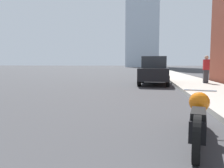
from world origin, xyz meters
The scene contains 6 objects.
sidewalk centered at (5.76, 40.00, 0.07)m, with size 2.85×240.00×0.15m.
motorcycle centered at (3.53, 4.85, 0.41)m, with size 0.84×2.43×0.83m.
parked_car_black centered at (3.11, 15.46, 0.90)m, with size 2.10×4.32×1.82m.
parked_car_green centered at (3.04, 28.08, 0.85)m, with size 2.00×4.61×1.68m.
parked_car_silver centered at (2.93, 39.48, 0.85)m, with size 2.01×4.07×1.67m.
pedestrian centered at (6.30, 15.38, 1.04)m, with size 0.36×0.24×1.72m.
Camera 1 is at (2.63, 0.93, 1.34)m, focal length 35.00 mm.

